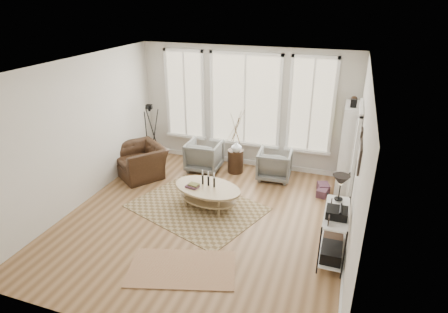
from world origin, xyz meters
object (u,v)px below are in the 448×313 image
at_px(coffee_table, 207,191).
at_px(accent_chair, 141,161).
at_px(low_shelf, 334,229).
at_px(bookcase, 348,147).
at_px(armchair_right, 274,165).
at_px(armchair_left, 204,156).
at_px(side_table, 236,143).

xyz_separation_m(coffee_table, accent_chair, (-2.00, 0.83, 0.02)).
bearing_deg(low_shelf, bookcase, 88.72).
bearing_deg(armchair_right, bookcase, 178.61).
bearing_deg(low_shelf, accent_chair, 160.38).
bearing_deg(armchair_left, coffee_table, 111.63).
xyz_separation_m(bookcase, armchair_left, (-3.25, -0.14, -0.59)).
relative_size(armchair_left, accent_chair, 0.72).
bearing_deg(low_shelf, armchair_right, 121.04).
bearing_deg(armchair_right, accent_chair, 12.35).
distance_m(coffee_table, side_table, 1.77).
height_order(armchair_left, side_table, side_table).
xyz_separation_m(armchair_right, accent_chair, (-3.01, -0.86, 0.02)).
distance_m(bookcase, armchair_left, 3.31).
relative_size(low_shelf, armchair_left, 1.62).
relative_size(armchair_right, side_table, 0.49).
height_order(bookcase, side_table, bookcase).
bearing_deg(side_table, accent_chair, -156.42).
bearing_deg(armchair_left, low_shelf, 141.41).
bearing_deg(coffee_table, bookcase, 34.35).
distance_m(bookcase, side_table, 2.50).
distance_m(armchair_left, side_table, 0.86).
relative_size(low_shelf, armchair_right, 1.71).
bearing_deg(bookcase, armchair_left, -177.57).
bearing_deg(side_table, bookcase, 0.45).
height_order(low_shelf, side_table, side_table).
bearing_deg(armchair_left, bookcase, -179.44).
bearing_deg(side_table, coffee_table, -91.95).
distance_m(coffee_table, accent_chair, 2.16).
bearing_deg(accent_chair, bookcase, 46.89).
distance_m(low_shelf, coffee_table, 2.62).
bearing_deg(bookcase, armchair_right, -177.82).
distance_m(low_shelf, side_table, 3.50).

